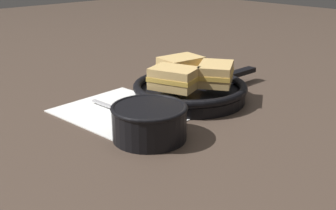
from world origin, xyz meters
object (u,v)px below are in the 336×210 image
(skillet, at_px, (191,91))
(sandwich_far_left, at_px, (181,67))
(soup_bowl, at_px, (149,120))
(spoon, at_px, (127,113))
(sandwich_near_left, at_px, (174,78))
(sandwich_near_right, at_px, (216,74))

(skillet, height_order, sandwich_far_left, sandwich_far_left)
(skillet, xyz_separation_m, sandwich_far_left, (-0.05, 0.02, 0.04))
(skillet, bearing_deg, soup_bowl, -65.04)
(spoon, bearing_deg, sandwich_far_left, 96.54)
(sandwich_near_left, distance_m, sandwich_far_left, 0.10)
(spoon, relative_size, sandwich_far_left, 1.51)
(soup_bowl, bearing_deg, sandwich_near_left, 121.24)
(soup_bowl, distance_m, sandwich_far_left, 0.28)
(soup_bowl, bearing_deg, spoon, 161.11)
(soup_bowl, bearing_deg, sandwich_far_left, 123.12)
(skillet, bearing_deg, sandwich_far_left, 158.40)
(skillet, xyz_separation_m, sandwich_near_right, (0.05, 0.03, 0.04))
(soup_bowl, height_order, skillet, soup_bowl)
(skillet, bearing_deg, spoon, -95.86)
(soup_bowl, bearing_deg, skillet, 114.96)
(soup_bowl, xyz_separation_m, spoon, (-0.11, 0.04, -0.03))
(spoon, bearing_deg, soup_bowl, -22.83)
(soup_bowl, distance_m, skillet, 0.23)
(soup_bowl, relative_size, sandwich_far_left, 1.31)
(soup_bowl, height_order, spoon, soup_bowl)
(spoon, height_order, skillet, skillet)
(sandwich_near_left, bearing_deg, skillet, 96.19)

